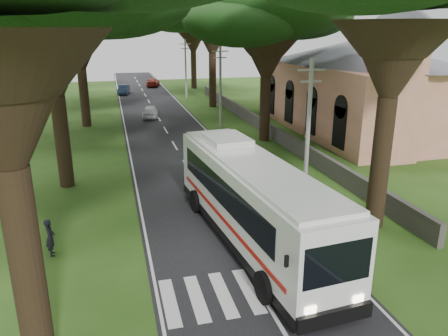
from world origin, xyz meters
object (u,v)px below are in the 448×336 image
(coach_bus, at_px, (252,199))
(pole_far, at_px, (186,68))
(church, at_px, (359,79))
(pole_mid, at_px, (220,85))
(pole_near, at_px, (308,129))
(distant_car_b, at_px, (124,90))
(distant_car_a, at_px, (151,111))
(pedestrian, at_px, (50,237))
(distant_car_c, at_px, (153,82))

(coach_bus, bearing_deg, pole_far, 78.58)
(church, bearing_deg, pole_mid, 160.19)
(church, xyz_separation_m, coach_bus, (-16.95, -19.71, -2.77))
(pole_near, distance_m, pole_mid, 20.00)
(distant_car_b, bearing_deg, coach_bus, -75.91)
(pole_near, relative_size, pole_far, 1.00)
(pole_mid, bearing_deg, coach_bus, -100.74)
(pole_near, xyz_separation_m, distant_car_a, (-6.30, 26.58, -3.45))
(coach_bus, distance_m, distant_car_a, 30.82)
(coach_bus, distance_m, pedestrian, 8.99)
(pole_near, relative_size, coach_bus, 0.59)
(pole_near, height_order, pole_mid, same)
(pedestrian, bearing_deg, coach_bus, -105.50)
(coach_bus, xyz_separation_m, distant_car_a, (-1.72, 30.74, -1.41))
(distant_car_b, bearing_deg, pedestrian, -86.11)
(pole_mid, bearing_deg, church, -19.81)
(distant_car_c, bearing_deg, church, 123.92)
(church, distance_m, distant_car_a, 22.08)
(pole_near, xyz_separation_m, coach_bus, (-4.58, -4.16, -2.05))
(pedestrian, bearing_deg, pole_mid, -39.23)
(church, distance_m, pedestrian, 32.13)
(pole_near, height_order, distant_car_c, pole_near)
(distant_car_c, bearing_deg, distant_car_b, 68.45)
(coach_bus, distance_m, distant_car_c, 58.02)
(distant_car_a, bearing_deg, pole_mid, 142.47)
(church, xyz_separation_m, pole_mid, (-12.36, 4.45, -0.73))
(pole_mid, xyz_separation_m, distant_car_c, (-3.34, 33.82, -3.46))
(pole_far, distance_m, coach_bus, 44.45)
(church, bearing_deg, distant_car_c, 112.30)
(distant_car_b, relative_size, distant_car_c, 0.85)
(pole_far, height_order, distant_car_b, pole_far)
(distant_car_a, xyz_separation_m, distant_car_b, (-2.20, 19.34, -0.03))
(coach_bus, xyz_separation_m, distant_car_c, (1.25, 57.98, -1.42))
(coach_bus, relative_size, pedestrian, 8.10)
(distant_car_a, xyz_separation_m, pedestrian, (-7.12, -29.76, 0.11))
(coach_bus, bearing_deg, pole_near, 36.77)
(pole_far, height_order, distant_car_a, pole_far)
(coach_bus, height_order, distant_car_c, coach_bus)
(distant_car_c, bearing_deg, pedestrian, 91.58)
(coach_bus, xyz_separation_m, pedestrian, (-8.84, 0.99, -1.29))
(pole_mid, xyz_separation_m, pedestrian, (-13.43, -23.18, -3.34))
(coach_bus, height_order, distant_car_b, coach_bus)
(church, relative_size, coach_bus, 1.76)
(distant_car_a, bearing_deg, distant_car_b, -74.84)
(pole_far, height_order, pedestrian, pole_far)
(pole_far, distance_m, pedestrian, 45.34)
(pole_near, height_order, pedestrian, pole_near)
(distant_car_a, bearing_deg, pedestrian, 85.22)
(pole_mid, distance_m, distant_car_a, 9.74)
(pole_mid, height_order, coach_bus, pole_mid)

